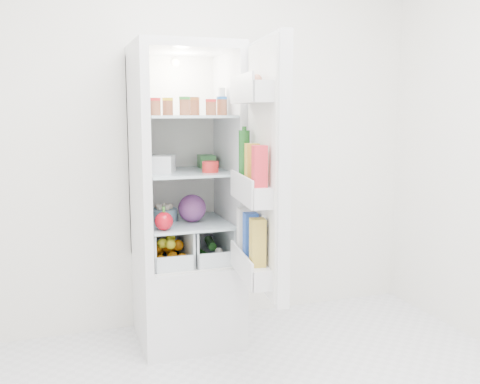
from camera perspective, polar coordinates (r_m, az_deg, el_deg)
name	(u,v)px	position (r m, az deg, el deg)	size (l,w,h in m)	color
room_walls	(305,64)	(2.14, 6.96, 13.43)	(3.02, 3.02, 2.61)	white
refrigerator	(185,233)	(3.34, -5.93, -4.35)	(0.60, 0.60, 1.80)	silver
shelf_low	(187,223)	(3.26, -5.70, -3.30)	(0.49, 0.53, 0.01)	silver
shelf_mid	(186,172)	(3.21, -5.78, 2.12)	(0.49, 0.53, 0.01)	silver
shelf_top	(185,116)	(3.19, -5.87, 8.02)	(0.49, 0.53, 0.01)	silver
crisper_left	(167,245)	(3.26, -7.77, -5.66)	(0.23, 0.46, 0.22)	silver
crisper_right	(206,242)	(3.32, -3.60, -5.36)	(0.23, 0.46, 0.22)	silver
condiment_jars	(186,108)	(3.13, -5.82, 8.93)	(0.46, 0.34, 0.08)	#B21919
squeeze_bottle	(221,101)	(3.22, -2.00, 9.63)	(0.05, 0.05, 0.16)	silver
tub_white	(160,164)	(3.14, -8.52, 2.97)	(0.15, 0.15, 0.10)	white
tin_red	(210,167)	(3.12, -3.19, 2.70)	(0.10, 0.10, 0.06)	red
foil_tray	(157,167)	(3.24, -8.82, 2.65)	(0.18, 0.13, 0.04)	silver
tub_green	(206,161)	(3.40, -3.60, 3.29)	(0.10, 0.14, 0.08)	#387D3F
red_cabbage	(192,208)	(3.24, -5.12, -1.73)	(0.17, 0.17, 0.17)	#581E53
bell_pepper	(164,221)	(3.03, -8.12, -3.10)	(0.10, 0.10, 0.10)	red
mushroom_bowl	(164,215)	(3.29, -8.11, -2.43)	(0.16, 0.16, 0.07)	#7BA2B8
citrus_pile	(168,251)	(3.25, -7.64, -6.26)	(0.20, 0.31, 0.16)	orange
veg_pile	(207,250)	(3.33, -3.50, -6.15)	(0.16, 0.30, 0.10)	#21521B
fridge_door	(262,174)	(2.74, 2.41, 1.96)	(0.23, 0.60, 1.30)	silver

